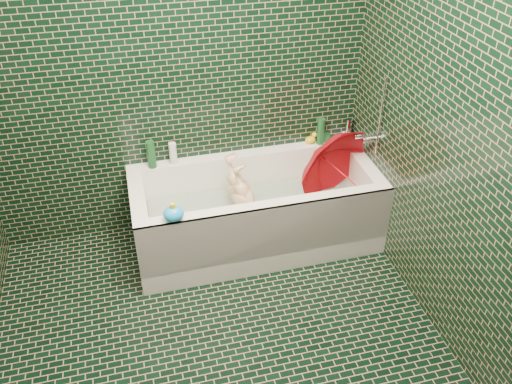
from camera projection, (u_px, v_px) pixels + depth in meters
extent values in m
plane|color=black|center=(225.00, 364.00, 3.09)|extent=(2.80, 2.80, 0.00)
plane|color=black|center=(173.00, 65.00, 3.48)|extent=(2.80, 0.00, 2.80)
plane|color=black|center=(477.00, 145.00, 2.64)|extent=(0.00, 2.80, 2.80)
cube|color=white|center=(256.00, 231.00, 3.96)|extent=(1.70, 0.75, 0.15)
cube|color=white|center=(245.00, 176.00, 4.05)|extent=(1.70, 0.10, 0.40)
cube|color=white|center=(268.00, 229.00, 3.54)|extent=(1.70, 0.10, 0.40)
cube|color=white|center=(361.00, 184.00, 3.96)|extent=(0.10, 0.55, 0.40)
cube|color=white|center=(140.00, 218.00, 3.63)|extent=(0.10, 0.55, 0.40)
cube|color=white|center=(270.00, 241.00, 3.55)|extent=(1.70, 0.02, 0.55)
cube|color=#4CCC28|center=(256.00, 222.00, 3.91)|extent=(1.35, 0.47, 0.01)
cube|color=silver|center=(256.00, 206.00, 3.83)|extent=(1.48, 0.53, 0.00)
cylinder|color=silver|center=(371.00, 139.00, 3.75)|extent=(0.14, 0.05, 0.05)
cylinder|color=silver|center=(357.00, 136.00, 3.78)|extent=(0.05, 0.04, 0.04)
cylinder|color=silver|center=(381.00, 117.00, 3.54)|extent=(0.01, 0.01, 0.55)
imported|color=#D9B188|center=(248.00, 208.00, 3.80)|extent=(0.85, 0.35, 0.38)
imported|color=red|center=(343.00, 174.00, 3.74)|extent=(0.88, 0.86, 0.81)
imported|color=white|center=(349.00, 141.00, 4.08)|extent=(0.10, 0.10, 0.26)
imported|color=#60207B|center=(348.00, 141.00, 4.08)|extent=(0.08, 0.09, 0.19)
imported|color=#144821|center=(327.00, 142.00, 4.08)|extent=(0.18, 0.18, 0.18)
cylinder|color=#144821|center=(321.00, 131.00, 3.99)|extent=(0.07, 0.07, 0.21)
cylinder|color=silver|center=(348.00, 129.00, 4.05)|extent=(0.05, 0.05, 0.17)
cylinder|color=#144821|center=(151.00, 154.00, 3.73)|extent=(0.07, 0.07, 0.20)
cylinder|color=white|center=(173.00, 154.00, 3.77)|extent=(0.07, 0.07, 0.16)
ellipsoid|color=yellow|center=(310.00, 140.00, 4.03)|extent=(0.09, 0.08, 0.06)
sphere|color=yellow|center=(314.00, 135.00, 4.03)|extent=(0.04, 0.04, 0.04)
cone|color=orange|center=(317.00, 134.00, 4.03)|extent=(0.02, 0.02, 0.02)
ellipsoid|color=#1B95F3|center=(174.00, 214.00, 3.26)|extent=(0.16, 0.14, 0.10)
cylinder|color=yellow|center=(173.00, 206.00, 3.22)|extent=(0.03, 0.03, 0.04)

